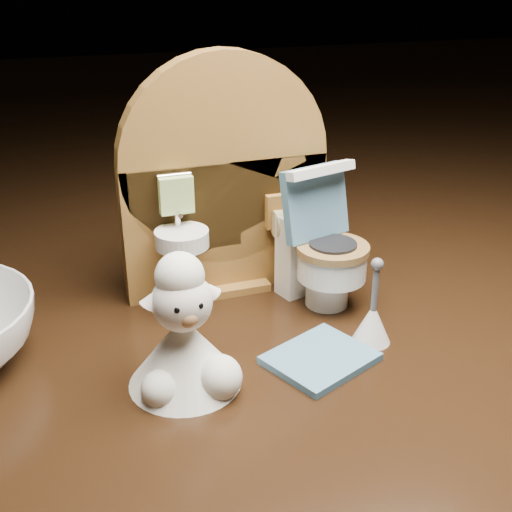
{
  "coord_description": "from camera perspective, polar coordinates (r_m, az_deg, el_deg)",
  "views": [
    {
      "loc": [
        -0.11,
        -0.3,
        0.2
      ],
      "look_at": [
        0.0,
        0.01,
        0.05
      ],
      "focal_mm": 45.0,
      "sensor_mm": 36.0,
      "label": 1
    }
  ],
  "objects": [
    {
      "name": "backdrop_panel",
      "position": [
        0.4,
        -2.88,
        5.77
      ],
      "size": [
        0.13,
        0.05,
        0.15
      ],
      "color": "brown",
      "rests_on": "ground"
    },
    {
      "name": "plush_lamb",
      "position": [
        0.32,
        -6.36,
        -7.51
      ],
      "size": [
        0.06,
        0.06,
        0.07
      ],
      "rotation": [
        0.0,
        0.0,
        0.03
      ],
      "color": "white",
      "rests_on": "ground"
    },
    {
      "name": "bath_mat",
      "position": [
        0.35,
        5.74,
        -9.05
      ],
      "size": [
        0.07,
        0.06,
        0.0
      ],
      "primitive_type": "cube",
      "rotation": [
        0.0,
        0.0,
        0.4
      ],
      "color": "teal",
      "rests_on": "ground"
    },
    {
      "name": "toy_toilet",
      "position": [
        0.4,
        5.72,
        0.29
      ],
      "size": [
        0.05,
        0.06,
        0.09
      ],
      "rotation": [
        0.0,
        0.0,
        0.26
      ],
      "color": "white",
      "rests_on": "ground"
    },
    {
      "name": "toilet_brush",
      "position": [
        0.36,
        10.31,
        -5.63
      ],
      "size": [
        0.02,
        0.02,
        0.05
      ],
      "color": "white",
      "rests_on": "ground"
    }
  ]
}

